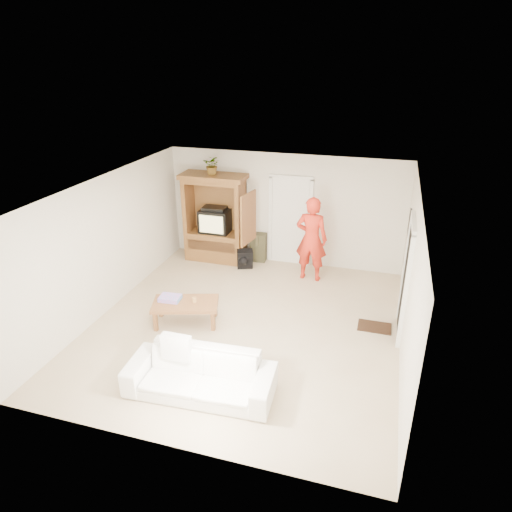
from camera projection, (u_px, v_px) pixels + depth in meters
The scene contains 19 objects.
floor at pixel (246, 325), 8.46m from camera, with size 6.00×6.00×0.00m, color tan.
ceiling at pixel (244, 189), 7.40m from camera, with size 6.00×6.00×0.00m, color white.
wall_back at pixel (284, 210), 10.56m from camera, with size 5.50×5.50×0.00m, color silver.
wall_front at pixel (166, 364), 5.30m from camera, with size 5.50×5.50×0.00m, color silver.
wall_left at pixel (107, 244), 8.65m from camera, with size 6.00×6.00×0.00m, color silver.
wall_right at pixel (410, 282), 7.22m from camera, with size 6.00×6.00×0.00m, color silver.
armoire at pixel (216, 224), 10.83m from camera, with size 1.82×1.14×2.10m.
door_back at pixel (290, 222), 10.61m from camera, with size 0.85×0.05×2.04m, color white.
doorway_right at pixel (406, 281), 7.86m from camera, with size 0.05×0.90×2.04m, color black.
framed_picture at pixel (410, 225), 8.77m from camera, with size 0.03×0.60×0.48m, color black.
doormat at pixel (374, 327), 8.38m from camera, with size 0.60×0.40×0.02m, color #382316.
plant at pixel (212, 165), 10.24m from camera, with size 0.39×0.34×0.43m, color #4C7238.
man at pixel (311, 239), 9.84m from camera, with size 0.69×0.45×1.89m, color red.
sofa at pixel (200, 375), 6.66m from camera, with size 2.17×0.85×0.63m, color white.
coffee_table at pixel (185, 305), 8.37m from camera, with size 1.32×0.97×0.44m.
towel at pixel (170, 298), 8.41m from camera, with size 0.38×0.28×0.08m, color #F150BA.
candle at pixel (194, 300), 8.33m from camera, with size 0.08×0.08×0.10m, color tan.
backpack_black at pixel (245, 259), 10.62m from camera, with size 0.36×0.21×0.45m, color black, non-canonical shape.
backpack_olive at pixel (258, 247), 10.97m from camera, with size 0.36×0.27×0.69m, color #47442B, non-canonical shape.
Camera 1 is at (2.24, -6.86, 4.61)m, focal length 32.00 mm.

